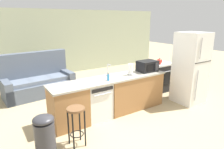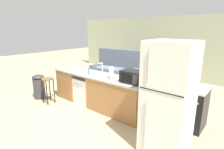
% 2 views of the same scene
% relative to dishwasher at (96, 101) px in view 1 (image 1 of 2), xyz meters
% --- Properties ---
extents(ground_plane, '(24.00, 24.00, 0.00)m').
position_rel_dishwasher_xyz_m(ground_plane, '(0.25, 0.00, -0.42)').
color(ground_plane, tan).
extents(wall_back, '(10.00, 0.06, 2.60)m').
position_rel_dishwasher_xyz_m(wall_back, '(0.55, 4.20, 0.88)').
color(wall_back, '#A8B293').
rests_on(wall_back, ground_plane).
extents(kitchen_counter, '(2.94, 0.66, 0.90)m').
position_rel_dishwasher_xyz_m(kitchen_counter, '(0.49, 0.00, -0.00)').
color(kitchen_counter, '#9E6B3D').
rests_on(kitchen_counter, ground_plane).
extents(dishwasher, '(0.58, 0.61, 0.84)m').
position_rel_dishwasher_xyz_m(dishwasher, '(0.00, 0.00, 0.00)').
color(dishwasher, white).
rests_on(dishwasher, ground_plane).
extents(stove_range, '(0.76, 0.68, 0.90)m').
position_rel_dishwasher_xyz_m(stove_range, '(2.60, 0.55, 0.03)').
color(stove_range, black).
rests_on(stove_range, ground_plane).
extents(refrigerator, '(0.72, 0.73, 1.91)m').
position_rel_dishwasher_xyz_m(refrigerator, '(2.60, -0.55, 0.53)').
color(refrigerator, white).
rests_on(refrigerator, ground_plane).
extents(microwave, '(0.50, 0.37, 0.28)m').
position_rel_dishwasher_xyz_m(microwave, '(1.54, -0.00, 0.62)').
color(microwave, black).
rests_on(microwave, kitchen_counter).
extents(sink_faucet, '(0.07, 0.18, 0.30)m').
position_rel_dishwasher_xyz_m(sink_faucet, '(0.43, 0.18, 0.61)').
color(sink_faucet, silver).
rests_on(sink_faucet, kitchen_counter).
extents(paper_towel_roll, '(0.14, 0.14, 0.28)m').
position_rel_dishwasher_xyz_m(paper_towel_roll, '(0.95, -0.04, 0.62)').
color(paper_towel_roll, '#4C4C51').
rests_on(paper_towel_roll, kitchen_counter).
extents(soap_bottle, '(0.06, 0.06, 0.18)m').
position_rel_dishwasher_xyz_m(soap_bottle, '(0.24, -0.14, 0.55)').
color(soap_bottle, '#338CCC').
rests_on(soap_bottle, kitchen_counter).
extents(kettle, '(0.21, 0.17, 0.19)m').
position_rel_dishwasher_xyz_m(kettle, '(2.43, 0.42, 0.56)').
color(kettle, red).
rests_on(kettle, stove_range).
extents(bar_stool, '(0.32, 0.32, 0.74)m').
position_rel_dishwasher_xyz_m(bar_stool, '(-0.81, -0.74, 0.11)').
color(bar_stool, brown).
rests_on(bar_stool, ground_plane).
extents(trash_bin, '(0.35, 0.35, 0.74)m').
position_rel_dishwasher_xyz_m(trash_bin, '(-1.37, -0.72, -0.04)').
color(trash_bin, '#333338').
rests_on(trash_bin, ground_plane).
extents(couch, '(2.07, 1.07, 1.27)m').
position_rel_dishwasher_xyz_m(couch, '(-0.75, 2.33, -0.03)').
color(couch, '#515B6B').
rests_on(couch, ground_plane).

